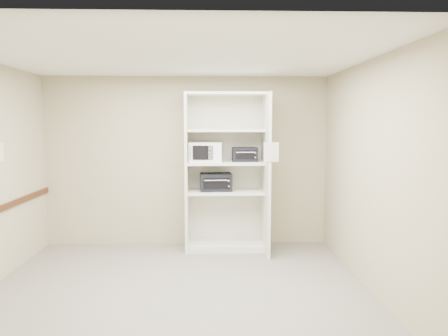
{
  "coord_description": "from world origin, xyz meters",
  "views": [
    {
      "loc": [
        0.37,
        -5.0,
        1.94
      ],
      "look_at": [
        0.58,
        1.4,
        1.3
      ],
      "focal_mm": 35.0,
      "sensor_mm": 36.0,
      "label": 1
    }
  ],
  "objects_px": {
    "toaster_oven_lower": "(216,182)",
    "shelving_unit": "(229,177)",
    "microwave": "(206,152)",
    "toaster_oven_upper": "(245,154)"
  },
  "relations": [
    {
      "from": "toaster_oven_lower",
      "to": "shelving_unit",
      "type": "bearing_deg",
      "value": 0.15
    },
    {
      "from": "microwave",
      "to": "toaster_oven_lower",
      "type": "relative_size",
      "value": 1.03
    },
    {
      "from": "microwave",
      "to": "toaster_oven_lower",
      "type": "bearing_deg",
      "value": -5.23
    },
    {
      "from": "shelving_unit",
      "to": "toaster_oven_upper",
      "type": "xyz_separation_m",
      "value": [
        0.25,
        0.02,
        0.35
      ]
    },
    {
      "from": "toaster_oven_upper",
      "to": "toaster_oven_lower",
      "type": "bearing_deg",
      "value": -177.84
    },
    {
      "from": "shelving_unit",
      "to": "toaster_oven_lower",
      "type": "distance_m",
      "value": 0.21
    },
    {
      "from": "toaster_oven_upper",
      "to": "microwave",
      "type": "bearing_deg",
      "value": 179.3
    },
    {
      "from": "microwave",
      "to": "toaster_oven_upper",
      "type": "distance_m",
      "value": 0.61
    },
    {
      "from": "shelving_unit",
      "to": "microwave",
      "type": "distance_m",
      "value": 0.53
    },
    {
      "from": "microwave",
      "to": "toaster_oven_upper",
      "type": "bearing_deg",
      "value": 2.86
    }
  ]
}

